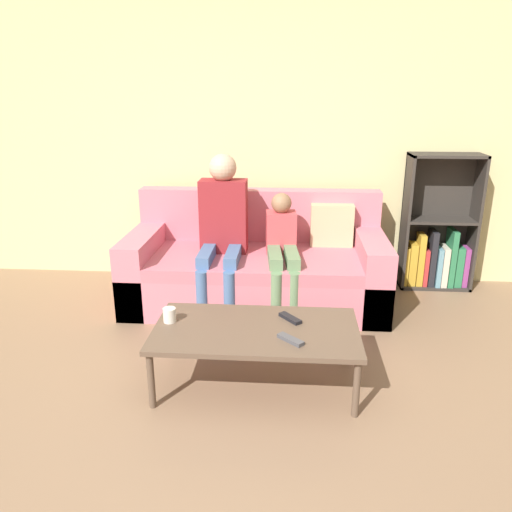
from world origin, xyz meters
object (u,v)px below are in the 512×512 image
coffee_table (256,333)px  person_adult (222,221)px  bookshelf (437,240)px  cup_near (170,315)px  person_child (282,247)px  tv_remote_1 (291,340)px  couch (257,268)px  tv_remote_0 (290,318)px

coffee_table → person_adult: 1.30m
bookshelf → cup_near: 2.64m
person_child → bookshelf: bearing=18.5°
coffee_table → person_adult: person_adult is taller
coffee_table → person_adult: (-0.36, 1.19, 0.37)m
coffee_table → tv_remote_1: 0.26m
couch → cup_near: bearing=-110.0°
couch → person_adult: person_adult is taller
bookshelf → coffee_table: bookshelf is taller
couch → coffee_table: size_ratio=1.73×
cup_near → tv_remote_1: size_ratio=0.56×
person_adult → coffee_table: bearing=-73.1°
couch → person_child: person_child is taller
cup_near → person_child: bearing=58.5°
couch → tv_remote_1: bearing=-78.6°
bookshelf → person_adult: 1.96m
cup_near → tv_remote_1: cup_near is taller
coffee_table → cup_near: 0.54m
cup_near → tv_remote_1: 0.76m
bookshelf → person_child: size_ratio=1.29×
couch → person_adult: 0.51m
coffee_table → cup_near: cup_near is taller
bookshelf → coffee_table: bearing=-130.9°
person_adult → tv_remote_0: person_adult is taller
person_child → cup_near: size_ratio=10.52×
person_child → tv_remote_1: (0.08, -1.27, -0.15)m
person_adult → tv_remote_0: 1.25m
couch → tv_remote_0: 1.19m
tv_remote_1 → bookshelf: bearing=8.3°
bookshelf → tv_remote_0: 2.07m
bookshelf → coffee_table: 2.30m
bookshelf → cup_near: bookshelf is taller
coffee_table → cup_near: size_ratio=13.78×
person_child → cup_near: (-0.66, -1.08, -0.11)m
tv_remote_1 → person_child: bearing=46.3°
couch → bookshelf: bookshelf is taller
bookshelf → person_child: (-1.38, -0.61, 0.10)m
coffee_table → tv_remote_0: 0.24m
tv_remote_1 → cup_near: bearing=117.8°
person_adult → tv_remote_1: 1.49m
coffee_table → tv_remote_1: bearing=-36.0°
couch → bookshelf: bearing=16.0°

